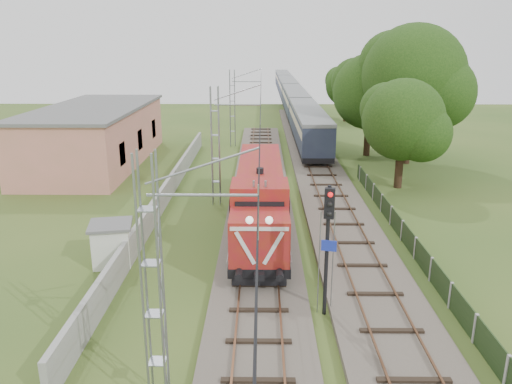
{
  "coord_description": "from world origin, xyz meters",
  "views": [
    {
      "loc": [
        0.09,
        -20.74,
        10.73
      ],
      "look_at": [
        -0.24,
        7.57,
        2.2
      ],
      "focal_mm": 35.0,
      "sensor_mm": 36.0,
      "label": 1
    }
  ],
  "objects_px": {
    "locomotive": "(260,196)",
    "signal_post": "(328,229)",
    "relay_hut": "(112,243)",
    "coach_rake": "(291,93)"
  },
  "relations": [
    {
      "from": "locomotive",
      "to": "relay_hut",
      "type": "xyz_separation_m",
      "value": [
        -7.4,
        -4.64,
        -1.04
      ]
    },
    {
      "from": "locomotive",
      "to": "coach_rake",
      "type": "xyz_separation_m",
      "value": [
        5.0,
        58.07,
        0.33
      ]
    },
    {
      "from": "coach_rake",
      "to": "relay_hut",
      "type": "xyz_separation_m",
      "value": [
        -12.4,
        -62.71,
        -1.38
      ]
    },
    {
      "from": "locomotive",
      "to": "signal_post",
      "type": "distance_m",
      "value": 10.05
    },
    {
      "from": "locomotive",
      "to": "relay_hut",
      "type": "height_order",
      "value": "locomotive"
    },
    {
      "from": "locomotive",
      "to": "coach_rake",
      "type": "height_order",
      "value": "locomotive"
    },
    {
      "from": "locomotive",
      "to": "relay_hut",
      "type": "bearing_deg",
      "value": -147.94
    },
    {
      "from": "coach_rake",
      "to": "signal_post",
      "type": "height_order",
      "value": "signal_post"
    },
    {
      "from": "signal_post",
      "to": "coach_rake",
      "type": "bearing_deg",
      "value": 88.04
    },
    {
      "from": "signal_post",
      "to": "relay_hut",
      "type": "distance_m",
      "value": 11.54
    }
  ]
}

